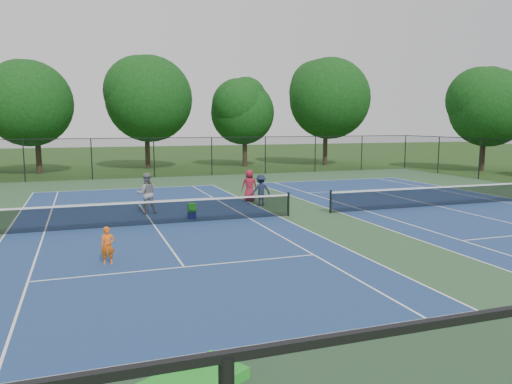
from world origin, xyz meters
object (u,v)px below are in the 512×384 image
object	(u,v)px
tree_back_b	(146,95)
tree_back_c	(245,108)
child_player	(108,246)
ball_hopper	(192,207)
tree_side_e	(486,103)
instructor	(146,193)
ball_crate	(192,215)
tree_back_d	(326,95)
bystander_b	(261,190)
tree_back_a	(35,99)
bystander_c	(249,185)

from	to	relation	value
tree_back_b	tree_back_c	world-z (taller)	tree_back_b
child_player	ball_hopper	distance (m)	7.15
child_player	tree_side_e	bearing A→B (deg)	34.65
instructor	ball_crate	size ratio (longest dim) A/B	5.54
tree_back_d	bystander_b	distance (m)	26.04
child_player	instructor	xyz separation A→B (m)	(2.09, 7.90, 0.39)
tree_back_d	tree_back_a	bearing A→B (deg)	-180.00
tree_back_d	child_player	distance (m)	37.21
tree_side_e	instructor	xyz separation A→B (m)	(-29.95, -11.42, -4.86)
tree_back_c	tree_side_e	xyz separation A→B (m)	(18.00, -11.00, 0.33)
tree_back_d	instructor	world-z (taller)	tree_back_d
tree_back_a	tree_back_b	world-z (taller)	tree_back_b
tree_back_c	bystander_c	world-z (taller)	tree_back_c
tree_back_c	bystander_c	xyz separation A→B (m)	(-6.34, -20.39, -4.64)
tree_side_e	instructor	distance (m)	32.42
tree_back_b	instructor	size ratio (longest dim) A/B	5.29
child_player	bystander_c	distance (m)	12.56
tree_back_a	instructor	size ratio (longest dim) A/B	4.83
instructor	ball_crate	distance (m)	2.61
tree_back_a	tree_side_e	distance (m)	37.36
bystander_b	ball_hopper	xyz separation A→B (m)	(-4.00, -2.31, -0.28)
tree_back_b	tree_back_a	bearing A→B (deg)	-167.47
tree_back_a	child_player	bearing A→B (deg)	-82.30
tree_back_a	ball_hopper	xyz separation A→B (m)	(7.74, -23.24, -5.54)
tree_back_a	ball_hopper	bearing A→B (deg)	-71.58
bystander_b	ball_crate	xyz separation A→B (m)	(-4.00, -2.31, -0.63)
tree_back_a	tree_back_b	distance (m)	9.24
instructor	ball_crate	xyz separation A→B (m)	(1.69, -1.83, -0.79)
tree_back_c	ball_crate	bearing A→B (deg)	-112.94
ball_crate	ball_hopper	distance (m)	0.34
bystander_c	ball_hopper	xyz separation A→B (m)	(-3.92, -3.85, -0.34)
ball_crate	tree_back_a	bearing A→B (deg)	108.42
tree_back_d	bystander_b	size ratio (longest dim) A/B	6.63
tree_side_e	ball_crate	xyz separation A→B (m)	(-28.26, -13.24, -5.65)
bystander_b	ball_hopper	distance (m)	4.63
tree_back_d	tree_back_c	bearing A→B (deg)	172.87
tree_back_a	bystander_b	world-z (taller)	tree_back_a
tree_back_c	tree_side_e	size ratio (longest dim) A/B	0.95
tree_back_d	bystander_b	bearing A→B (deg)	-124.26
tree_side_e	child_player	world-z (taller)	tree_side_e
bystander_b	ball_hopper	bearing A→B (deg)	31.05
tree_back_a	tree_back_d	xyz separation A→B (m)	(26.00, 0.00, 0.79)
ball_hopper	bystander_c	bearing A→B (deg)	44.52
tree_back_c	tree_back_b	bearing A→B (deg)	173.66
tree_back_c	bystander_c	bearing A→B (deg)	-107.28
tree_back_a	instructor	world-z (taller)	tree_back_a
tree_back_c	ball_crate	size ratio (longest dim) A/B	24.52
tree_back_d	bystander_c	distance (m)	24.85
bystander_c	ball_crate	bearing A→B (deg)	50.88
tree_back_d	tree_side_e	size ratio (longest dim) A/B	1.17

